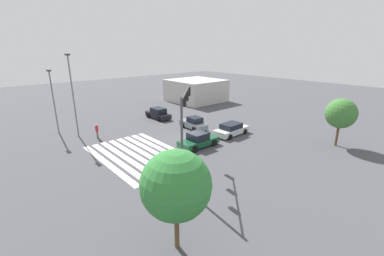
{
  "coord_description": "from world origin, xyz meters",
  "views": [
    {
      "loc": [
        21.29,
        -18.62,
        10.2
      ],
      "look_at": [
        0.0,
        0.0,
        1.3
      ],
      "focal_mm": 24.0,
      "sensor_mm": 36.0,
      "label": 1
    }
  ],
  "objects_px": {
    "car_2": "(198,140)",
    "pedestrian": "(97,130)",
    "car_0": "(194,123)",
    "street_light_pole_b": "(72,90)",
    "tree_corner_a": "(176,185)",
    "traffic_signal_mast": "(185,114)",
    "car_3": "(231,129)",
    "street_light_pole_a": "(53,96)",
    "car_1": "(158,114)",
    "tree_corner_b": "(341,114)"
  },
  "relations": [
    {
      "from": "car_0",
      "to": "car_2",
      "type": "height_order",
      "value": "car_0"
    },
    {
      "from": "street_light_pole_a",
      "to": "tree_corner_a",
      "type": "xyz_separation_m",
      "value": [
        25.0,
        -0.71,
        -0.95
      ]
    },
    {
      "from": "car_0",
      "to": "street_light_pole_b",
      "type": "distance_m",
      "value": 14.98
    },
    {
      "from": "car_1",
      "to": "tree_corner_b",
      "type": "distance_m",
      "value": 23.67
    },
    {
      "from": "car_0",
      "to": "street_light_pole_a",
      "type": "height_order",
      "value": "street_light_pole_a"
    },
    {
      "from": "pedestrian",
      "to": "tree_corner_a",
      "type": "distance_m",
      "value": 20.27
    },
    {
      "from": "street_light_pole_b",
      "to": "car_2",
      "type": "bearing_deg",
      "value": 35.89
    },
    {
      "from": "pedestrian",
      "to": "tree_corner_b",
      "type": "height_order",
      "value": "tree_corner_b"
    },
    {
      "from": "tree_corner_a",
      "to": "tree_corner_b",
      "type": "height_order",
      "value": "tree_corner_a"
    },
    {
      "from": "tree_corner_b",
      "to": "tree_corner_a",
      "type": "bearing_deg",
      "value": -89.01
    },
    {
      "from": "car_3",
      "to": "traffic_signal_mast",
      "type": "bearing_deg",
      "value": -161.93
    },
    {
      "from": "car_0",
      "to": "street_light_pole_b",
      "type": "height_order",
      "value": "street_light_pole_b"
    },
    {
      "from": "car_0",
      "to": "tree_corner_b",
      "type": "relative_size",
      "value": 0.82
    },
    {
      "from": "car_2",
      "to": "tree_corner_a",
      "type": "distance_m",
      "value": 14.95
    },
    {
      "from": "car_2",
      "to": "pedestrian",
      "type": "distance_m",
      "value": 12.09
    },
    {
      "from": "car_3",
      "to": "street_light_pole_b",
      "type": "xyz_separation_m",
      "value": [
        -11.67,
        -14.25,
        4.92
      ]
    },
    {
      "from": "pedestrian",
      "to": "tree_corner_a",
      "type": "bearing_deg",
      "value": -58.23
    },
    {
      "from": "pedestrian",
      "to": "street_light_pole_b",
      "type": "distance_m",
      "value": 5.3
    },
    {
      "from": "tree_corner_a",
      "to": "pedestrian",
      "type": "bearing_deg",
      "value": 169.7
    },
    {
      "from": "pedestrian",
      "to": "tree_corner_b",
      "type": "relative_size",
      "value": 0.34
    },
    {
      "from": "pedestrian",
      "to": "street_light_pole_a",
      "type": "xyz_separation_m",
      "value": [
        -5.24,
        -2.88,
        3.68
      ]
    },
    {
      "from": "traffic_signal_mast",
      "to": "pedestrian",
      "type": "relative_size",
      "value": 3.97
    },
    {
      "from": "car_2",
      "to": "tree_corner_a",
      "type": "xyz_separation_m",
      "value": [
        9.99,
        -10.71,
        3.01
      ]
    },
    {
      "from": "car_0",
      "to": "car_2",
      "type": "relative_size",
      "value": 0.94
    },
    {
      "from": "street_light_pole_a",
      "to": "tree_corner_a",
      "type": "height_order",
      "value": "street_light_pole_a"
    },
    {
      "from": "car_1",
      "to": "car_3",
      "type": "height_order",
      "value": "car_1"
    },
    {
      "from": "traffic_signal_mast",
      "to": "car_0",
      "type": "height_order",
      "value": "traffic_signal_mast"
    },
    {
      "from": "traffic_signal_mast",
      "to": "car_0",
      "type": "xyz_separation_m",
      "value": [
        -8.77,
        8.73,
        -4.44
      ]
    },
    {
      "from": "car_0",
      "to": "traffic_signal_mast",
      "type": "bearing_deg",
      "value": 139.23
    },
    {
      "from": "car_3",
      "to": "street_light_pole_a",
      "type": "height_order",
      "value": "street_light_pole_a"
    },
    {
      "from": "car_0",
      "to": "tree_corner_b",
      "type": "height_order",
      "value": "tree_corner_b"
    },
    {
      "from": "traffic_signal_mast",
      "to": "pedestrian",
      "type": "xyz_separation_m",
      "value": [
        -13.49,
        -2.2,
        -4.18
      ]
    },
    {
      "from": "traffic_signal_mast",
      "to": "car_1",
      "type": "bearing_deg",
      "value": 18.25
    },
    {
      "from": "car_0",
      "to": "tree_corner_a",
      "type": "distance_m",
      "value": 21.12
    },
    {
      "from": "traffic_signal_mast",
      "to": "car_3",
      "type": "distance_m",
      "value": 12.14
    },
    {
      "from": "car_1",
      "to": "car_2",
      "type": "bearing_deg",
      "value": 164.77
    },
    {
      "from": "car_0",
      "to": "street_light_pole_b",
      "type": "relative_size",
      "value": 0.44
    },
    {
      "from": "car_0",
      "to": "street_light_pole_a",
      "type": "distance_m",
      "value": 17.47
    },
    {
      "from": "traffic_signal_mast",
      "to": "tree_corner_b",
      "type": "relative_size",
      "value": 1.35
    },
    {
      "from": "car_1",
      "to": "car_3",
      "type": "xyz_separation_m",
      "value": [
        12.16,
        2.45,
        -0.06
      ]
    },
    {
      "from": "traffic_signal_mast",
      "to": "tree_corner_a",
      "type": "height_order",
      "value": "traffic_signal_mast"
    },
    {
      "from": "traffic_signal_mast",
      "to": "street_light_pole_b",
      "type": "xyz_separation_m",
      "value": [
        -15.61,
        -3.68,
        0.44
      ]
    },
    {
      "from": "car_2",
      "to": "pedestrian",
      "type": "relative_size",
      "value": 2.56
    },
    {
      "from": "street_light_pole_a",
      "to": "tree_corner_b",
      "type": "distance_m",
      "value": 32.69
    },
    {
      "from": "pedestrian",
      "to": "street_light_pole_a",
      "type": "bearing_deg",
      "value": 160.85
    },
    {
      "from": "car_2",
      "to": "street_light_pole_b",
      "type": "relative_size",
      "value": 0.47
    },
    {
      "from": "pedestrian",
      "to": "street_light_pole_a",
      "type": "height_order",
      "value": "street_light_pole_a"
    },
    {
      "from": "tree_corner_b",
      "to": "street_light_pole_a",
      "type": "bearing_deg",
      "value": -138.91
    },
    {
      "from": "car_1",
      "to": "street_light_pole_b",
      "type": "height_order",
      "value": "street_light_pole_b"
    },
    {
      "from": "tree_corner_a",
      "to": "traffic_signal_mast",
      "type": "bearing_deg",
      "value": 137.31
    }
  ]
}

